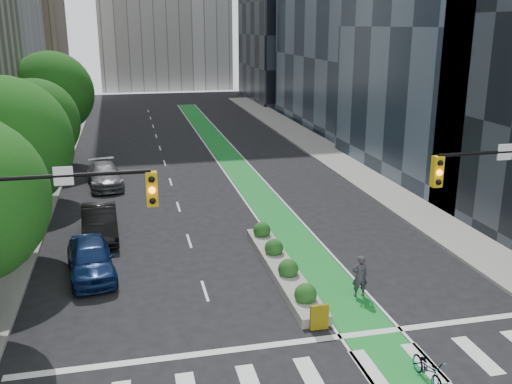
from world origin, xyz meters
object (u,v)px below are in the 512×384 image
median_planter (282,266)px  cyclist (360,276)px  parked_car_left_mid (100,222)px  bicycle (428,369)px  parked_car_left_far (105,175)px  parked_car_left_near (91,259)px

median_planter → cyclist: size_ratio=5.57×
cyclist → parked_car_left_mid: cyclist is taller
bicycle → parked_car_left_far: parked_car_left_far is taller
bicycle → parked_car_left_near: 15.20m
parked_car_left_near → parked_car_left_far: 15.22m
parked_car_left_near → parked_car_left_mid: bearing=79.9°
median_planter → parked_car_left_near: (-8.49, 1.64, 0.46)m
parked_car_left_near → parked_car_left_mid: (0.23, 4.93, 0.01)m
bicycle → cyclist: cyclist is taller
cyclist → parked_car_left_mid: 14.40m
median_planter → parked_car_left_near: 8.66m
bicycle → parked_car_left_mid: size_ratio=0.35×
parked_car_left_mid → parked_car_left_far: 10.28m
median_planter → parked_car_left_mid: parked_car_left_mid is taller
cyclist → parked_car_left_mid: size_ratio=0.36×
parked_car_left_far → parked_car_left_mid: bearing=-97.1°
parked_car_left_near → parked_car_left_far: (0.24, 15.22, -0.05)m
parked_car_left_mid → cyclist: bearing=-44.5°
parked_car_left_near → bicycle: bearing=-52.1°
cyclist → parked_car_left_near: (-11.02, 4.60, -0.09)m
bicycle → parked_car_left_mid: (-10.58, 15.61, 0.37)m
cyclist → median_planter: bearing=-47.3°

